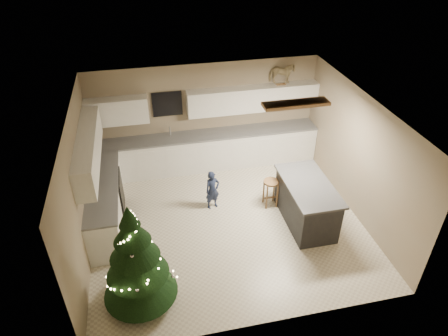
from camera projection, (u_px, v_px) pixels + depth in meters
The scene contains 8 objects.
ground_plane at pixel (228, 222), 8.44m from camera, with size 5.50×5.50×0.00m, color beige.
room_shell at pixel (229, 151), 7.47m from camera, with size 5.52×5.02×2.61m.
cabinetry at pixel (173, 156), 9.19m from camera, with size 5.50×3.20×2.00m.
island at pixel (306, 203), 8.22m from camera, with size 0.90×1.70×0.95m.
bar_stool at pixel (271, 187), 8.66m from camera, with size 0.34×0.34×0.64m.
christmas_tree at pixel (137, 265), 6.34m from camera, with size 1.27×1.23×2.03m.
toddler at pixel (212, 190), 8.61m from camera, with size 0.33×0.22×0.91m, color #1B243A.
rocking_horse at pixel (282, 74), 9.38m from camera, with size 0.66×0.45×0.53m.
Camera 1 is at (-1.43, -6.21, 5.64)m, focal length 32.00 mm.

